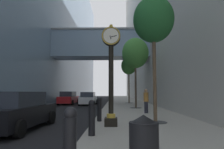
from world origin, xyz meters
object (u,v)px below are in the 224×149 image
(pedestrian_walking, at_px, (146,100))
(car_white_near, at_px, (88,99))
(trash_bin, at_px, (144,144))
(car_black_far, at_px, (16,111))
(bollard_second, at_px, (92,117))
(car_red_mid, at_px, (69,98))
(street_tree_near, at_px, (153,21))
(street_tree_mid_near, at_px, (135,53))
(street_clock, at_px, (111,69))
(bollard_third, at_px, (99,109))
(bollard_nearest, at_px, (70,140))
(street_tree_mid_far, at_px, (129,66))

(pedestrian_walking, height_order, car_white_near, pedestrian_walking)
(trash_bin, bearing_deg, car_black_far, 134.74)
(bollard_second, relative_size, car_red_mid, 0.25)
(street_tree_near, xyz_separation_m, street_tree_mid_near, (-0.00, 8.57, 0.08))
(car_white_near, bearing_deg, street_clock, -78.53)
(street_tree_mid_near, height_order, car_black_far, street_tree_mid_near)
(bollard_third, bearing_deg, street_tree_mid_near, 71.61)
(street_clock, height_order, bollard_second, street_clock)
(bollard_nearest, bearing_deg, street_tree_near, 65.49)
(bollard_third, height_order, street_tree_near, street_tree_near)
(street_tree_mid_far, xyz_separation_m, trash_bin, (-1.45, -23.10, -4.55))
(bollard_second, height_order, car_red_mid, car_red_mid)
(pedestrian_walking, bearing_deg, bollard_third, -127.93)
(street_tree_mid_far, bearing_deg, bollard_nearest, -96.75)
(trash_bin, distance_m, car_black_far, 6.70)
(pedestrian_walking, bearing_deg, car_red_mid, 125.19)
(car_white_near, bearing_deg, bollard_nearest, -82.97)
(street_tree_mid_far, bearing_deg, trash_bin, -93.59)
(bollard_nearest, height_order, street_tree_mid_far, street_tree_mid_far)
(bollard_third, relative_size, pedestrian_walking, 0.71)
(street_tree_near, bearing_deg, pedestrian_walking, 86.75)
(street_tree_mid_far, relative_size, car_white_near, 1.56)
(street_tree_near, distance_m, car_black_far, 7.68)
(street_tree_near, distance_m, street_tree_mid_far, 17.14)
(street_tree_near, height_order, car_black_far, street_tree_near)
(street_tree_near, bearing_deg, street_tree_mid_near, 90.00)
(pedestrian_walking, xyz_separation_m, car_white_near, (-5.50, 10.31, -0.24))
(street_tree_mid_near, distance_m, car_red_mid, 11.81)
(street_clock, distance_m, street_tree_near, 3.49)
(bollard_second, bearing_deg, car_black_far, 154.46)
(street_tree_mid_near, bearing_deg, bollard_second, -103.50)
(street_tree_near, relative_size, car_black_far, 1.39)
(bollard_second, height_order, street_tree_near, street_tree_near)
(street_tree_mid_far, height_order, car_black_far, street_tree_mid_far)
(bollard_third, bearing_deg, street_clock, -65.34)
(street_tree_mid_near, xyz_separation_m, pedestrian_walking, (0.24, -4.42, -4.25))
(bollard_nearest, xyz_separation_m, bollard_second, (0.00, 3.17, 0.00))
(bollard_second, xyz_separation_m, car_white_near, (-2.52, 17.30, 0.03))
(bollard_second, distance_m, trash_bin, 3.38)
(street_tree_mid_far, xyz_separation_m, car_white_near, (-5.26, -2.68, -4.45))
(street_clock, height_order, street_tree_mid_near, street_tree_mid_near)
(bollard_second, bearing_deg, car_red_mid, 105.87)
(street_tree_mid_far, distance_m, pedestrian_walking, 13.66)
(car_red_mid, xyz_separation_m, car_black_far, (1.91, -17.14, -0.03))
(street_clock, xyz_separation_m, street_tree_mid_near, (2.12, 9.58, 2.66))
(bollard_nearest, height_order, car_white_near, car_white_near)
(bollard_nearest, bearing_deg, street_tree_mid_near, 79.36)
(bollard_third, height_order, street_tree_mid_near, street_tree_mid_near)
(pedestrian_walking, bearing_deg, street_tree_mid_near, 93.05)
(street_tree_mid_near, xyz_separation_m, trash_bin, (-1.45, -14.53, -4.60))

